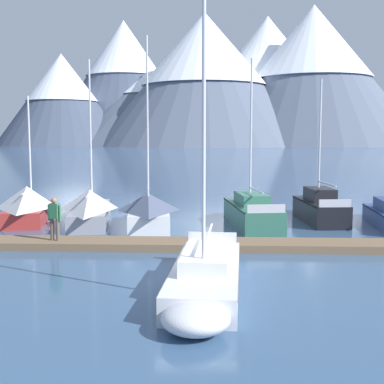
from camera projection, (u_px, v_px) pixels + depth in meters
ground_plane at (196, 276)px, 16.06m from camera, size 700.00×700.00×0.00m
mountain_west_summit at (62, 97)px, 220.99m from camera, size 56.97×56.97×39.29m
mountain_central_massif at (124, 80)px, 247.66m from camera, size 78.17×78.17×59.26m
mountain_shoulder_ridge at (154, 105)px, 235.67m from camera, size 89.20×89.20×35.19m
mountain_east_summit at (204, 75)px, 217.13m from camera, size 93.05×93.05×55.79m
mountain_rear_spur at (267, 77)px, 245.14m from camera, size 93.53×93.53×60.65m
mountain_north_horn at (313, 71)px, 222.87m from camera, size 93.92×93.92×60.44m
dock at (193, 245)px, 20.02m from camera, size 20.41×3.02×0.30m
sailboat_nearest_berth at (29, 205)px, 26.14m from camera, size 2.55×6.26×6.43m
sailboat_second_berth at (91, 207)px, 25.88m from camera, size 2.49×7.77×8.27m
sailboat_mid_dock_port at (148, 210)px, 24.86m from camera, size 2.39×6.25×9.11m
sailboat_mid_dock_starboard at (205, 277)px, 14.23m from camera, size 2.59×7.44×8.53m
sailboat_far_berth at (250, 211)px, 25.38m from camera, size 2.35×6.75×8.11m
sailboat_outer_slip at (317, 207)px, 26.59m from camera, size 1.85×6.10×7.24m
person_on_dock at (54, 216)px, 19.99m from camera, size 0.56×0.34×1.69m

